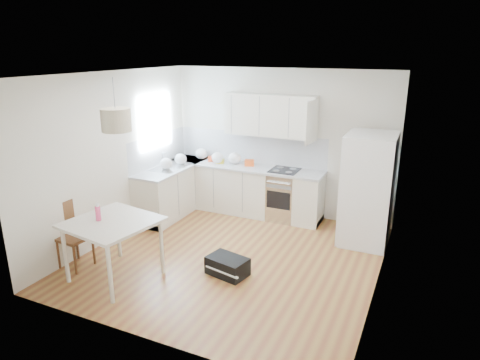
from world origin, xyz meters
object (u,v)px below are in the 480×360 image
Objects in this scene: dining_table at (112,228)px; dining_chair at (74,236)px; gym_bag at (227,266)px; refrigerator at (369,189)px.

dining_chair reaches higher than dining_table.
gym_bag is at bearing 37.05° from dining_table.
refrigerator is 2.59m from gym_bag.
refrigerator is at bearing 39.63° from dining_chair.
refrigerator is 3.93m from dining_table.
gym_bag is (-1.56, -1.91, -0.76)m from refrigerator.
dining_chair is at bearing -145.14° from refrigerator.
dining_chair reaches higher than gym_bag.
gym_bag is (1.36, 0.71, -0.62)m from dining_table.
dining_chair is at bearing -149.11° from gym_bag.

